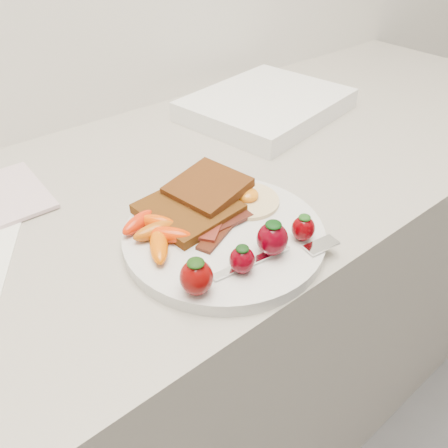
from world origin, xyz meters
TOP-DOWN VIEW (x-y plane):
  - counter at (0.00, 1.70)m, footprint 2.00×0.60m
  - plate at (0.01, 1.54)m, footprint 0.27×0.27m
  - toast_lower at (-0.01, 1.60)m, footprint 0.13×0.13m
  - toast_upper at (0.04, 1.61)m, footprint 0.11×0.11m
  - fried_egg at (0.08, 1.57)m, footprint 0.09×0.09m
  - bacon_strips at (0.01, 1.54)m, footprint 0.10×0.08m
  - baby_carrots at (-0.07, 1.58)m, footprint 0.08×0.11m
  - strawberries at (-0.01, 1.46)m, footprint 0.20×0.04m
  - fork at (0.03, 1.45)m, footprint 0.17×0.06m
  - notepad at (-0.19, 1.83)m, footprint 0.11×0.16m
  - appliance at (0.34, 1.81)m, footprint 0.35×0.30m

SIDE VIEW (x-z plane):
  - counter at x=0.00m, z-range 0.00..0.90m
  - notepad at x=-0.19m, z-range 0.90..0.91m
  - plate at x=0.01m, z-range 0.90..0.92m
  - appliance at x=0.34m, z-range 0.90..0.94m
  - fork at x=0.03m, z-range 0.92..0.92m
  - bacon_strips at x=0.01m, z-range 0.92..0.93m
  - fried_egg at x=0.08m, z-range 0.91..0.93m
  - toast_lower at x=-0.01m, z-range 0.92..0.93m
  - baby_carrots at x=-0.07m, z-range 0.92..0.94m
  - strawberries at x=-0.01m, z-range 0.92..0.96m
  - toast_upper at x=0.04m, z-range 0.93..0.95m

